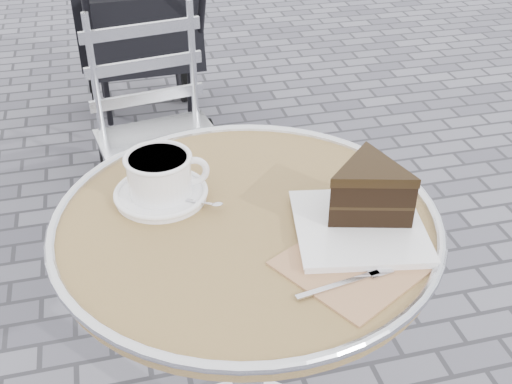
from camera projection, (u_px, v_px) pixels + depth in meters
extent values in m
cylinder|color=silver|center=(248.00, 356.00, 1.38)|extent=(0.07, 0.07, 0.67)
cylinder|color=tan|center=(246.00, 225.00, 1.18)|extent=(0.70, 0.70, 0.03)
torus|color=silver|center=(246.00, 219.00, 1.18)|extent=(0.72, 0.72, 0.02)
cylinder|color=white|center=(161.00, 195.00, 1.23)|extent=(0.17, 0.17, 0.01)
cylinder|color=white|center=(159.00, 175.00, 1.21)|extent=(0.12, 0.12, 0.08)
torus|color=white|center=(194.00, 171.00, 1.22)|extent=(0.06, 0.01, 0.06)
cylinder|color=beige|center=(158.00, 159.00, 1.19)|extent=(0.11, 0.11, 0.01)
cube|color=#AA7A5D|center=(351.00, 265.00, 1.06)|extent=(0.27, 0.27, 0.00)
cube|color=white|center=(359.00, 228.00, 1.14)|extent=(0.26, 0.26, 0.01)
cylinder|color=silver|center=(134.00, 244.00, 1.95)|extent=(0.02, 0.02, 0.42)
cylinder|color=silver|center=(231.00, 220.00, 2.05)|extent=(0.02, 0.02, 0.42)
cylinder|color=silver|center=(111.00, 191.00, 2.19)|extent=(0.02, 0.02, 0.42)
cylinder|color=silver|center=(199.00, 172.00, 2.29)|extent=(0.02, 0.02, 0.42)
cube|color=silver|center=(164.00, 148.00, 2.00)|extent=(0.42, 0.42, 0.02)
cube|color=black|center=(139.00, 29.00, 2.70)|extent=(0.45, 0.70, 0.42)
cylinder|color=black|center=(105.00, 154.00, 2.63)|extent=(0.04, 0.19, 0.19)
cylinder|color=black|center=(209.00, 140.00, 2.72)|extent=(0.04, 0.19, 0.19)
cylinder|color=black|center=(94.00, 82.00, 3.09)|extent=(0.04, 0.29, 0.29)
cylinder|color=black|center=(182.00, 73.00, 3.19)|extent=(0.04, 0.29, 0.29)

